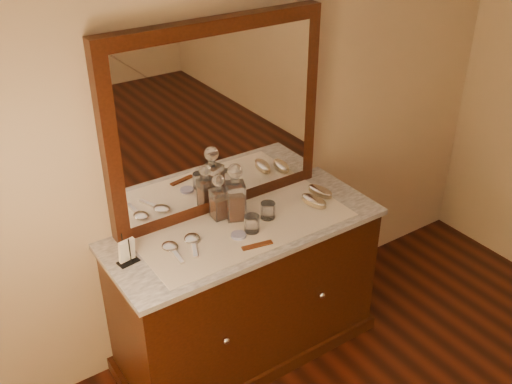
% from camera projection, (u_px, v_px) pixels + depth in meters
% --- Properties ---
extents(dresser_cabinet, '(1.40, 0.55, 0.82)m').
position_uv_depth(dresser_cabinet, '(246.00, 293.00, 3.22)').
color(dresser_cabinet, black).
rests_on(dresser_cabinet, floor).
extents(dresser_plinth, '(1.46, 0.59, 0.08)m').
position_uv_depth(dresser_plinth, '(246.00, 342.00, 3.41)').
color(dresser_plinth, black).
rests_on(dresser_plinth, floor).
extents(knob_left, '(0.04, 0.04, 0.04)m').
position_uv_depth(knob_left, '(226.00, 341.00, 2.85)').
color(knob_left, silver).
rests_on(knob_left, dresser_cabinet).
extents(knob_right, '(0.04, 0.04, 0.04)m').
position_uv_depth(knob_right, '(322.00, 295.00, 3.14)').
color(knob_right, silver).
rests_on(knob_right, dresser_cabinet).
extents(marble_top, '(1.44, 0.59, 0.03)m').
position_uv_depth(marble_top, '(245.00, 228.00, 3.00)').
color(marble_top, white).
rests_on(marble_top, dresser_cabinet).
extents(mirror_frame, '(1.20, 0.08, 1.00)m').
position_uv_depth(mirror_frame, '(217.00, 120.00, 2.92)').
color(mirror_frame, black).
rests_on(mirror_frame, marble_top).
extents(mirror_glass, '(1.06, 0.01, 0.86)m').
position_uv_depth(mirror_glass, '(221.00, 122.00, 2.89)').
color(mirror_glass, white).
rests_on(mirror_glass, marble_top).
extents(lace_runner, '(1.10, 0.45, 0.00)m').
position_uv_depth(lace_runner, '(247.00, 227.00, 2.98)').
color(lace_runner, silver).
rests_on(lace_runner, marble_top).
extents(pin_dish, '(0.09, 0.09, 0.01)m').
position_uv_depth(pin_dish, '(239.00, 235.00, 2.91)').
color(pin_dish, white).
rests_on(pin_dish, lace_runner).
extents(comb, '(0.16, 0.06, 0.01)m').
position_uv_depth(comb, '(257.00, 245.00, 2.84)').
color(comb, brown).
rests_on(comb, lace_runner).
extents(napkin_rack, '(0.11, 0.07, 0.15)m').
position_uv_depth(napkin_rack, '(127.00, 252.00, 2.70)').
color(napkin_rack, black).
rests_on(napkin_rack, marble_top).
extents(decanter_left, '(0.08, 0.08, 0.25)m').
position_uv_depth(decanter_left, '(219.00, 201.00, 3.01)').
color(decanter_left, '#8E3E14').
rests_on(decanter_left, lace_runner).
extents(decanter_right, '(0.12, 0.12, 0.31)m').
position_uv_depth(decanter_right, '(236.00, 198.00, 3.00)').
color(decanter_right, '#8E3E14').
rests_on(decanter_right, lace_runner).
extents(brush_near, '(0.10, 0.17, 0.04)m').
position_uv_depth(brush_near, '(314.00, 201.00, 3.16)').
color(brush_near, '#A08862').
rests_on(brush_near, lace_runner).
extents(brush_far, '(0.10, 0.17, 0.04)m').
position_uv_depth(brush_far, '(320.00, 191.00, 3.25)').
color(brush_far, '#A08862').
rests_on(brush_far, lace_runner).
extents(hand_mirror_outer, '(0.08, 0.20, 0.02)m').
position_uv_depth(hand_mirror_outer, '(171.00, 248.00, 2.81)').
color(hand_mirror_outer, silver).
rests_on(hand_mirror_outer, lace_runner).
extents(hand_mirror_inner, '(0.13, 0.21, 0.02)m').
position_uv_depth(hand_mirror_inner, '(193.00, 241.00, 2.86)').
color(hand_mirror_inner, silver).
rests_on(hand_mirror_inner, lace_runner).
extents(tumblers, '(0.21, 0.13, 0.09)m').
position_uv_depth(tumblers, '(260.00, 217.00, 2.98)').
color(tumblers, white).
rests_on(tumblers, lace_runner).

